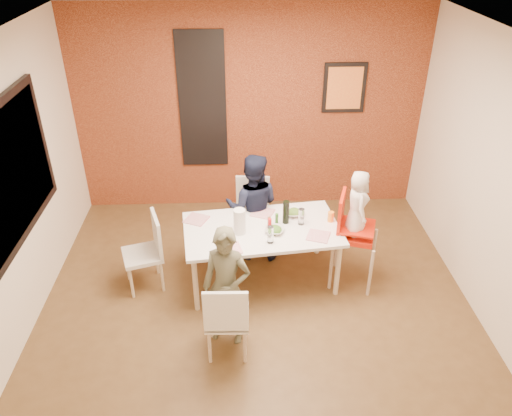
{
  "coord_description": "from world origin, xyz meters",
  "views": [
    {
      "loc": [
        -0.18,
        -3.93,
        3.58
      ],
      "look_at": [
        0.0,
        0.3,
        1.05
      ],
      "focal_mm": 35.0,
      "sensor_mm": 36.0,
      "label": 1
    }
  ],
  "objects_px": {
    "dining_table": "(262,233)",
    "wine_bottle": "(286,212)",
    "high_chair": "(351,231)",
    "child_far": "(253,207)",
    "child_near": "(227,287)",
    "chair_left": "(149,248)",
    "chair_near": "(227,317)",
    "chair_far": "(252,209)",
    "toddler": "(358,204)",
    "paper_towel_roll": "(240,222)"
  },
  "relations": [
    {
      "from": "dining_table",
      "to": "wine_bottle",
      "type": "relative_size",
      "value": 6.58
    },
    {
      "from": "dining_table",
      "to": "high_chair",
      "type": "relative_size",
      "value": 1.62
    },
    {
      "from": "child_far",
      "to": "wine_bottle",
      "type": "xyz_separation_m",
      "value": [
        0.34,
        -0.4,
        0.16
      ]
    },
    {
      "from": "dining_table",
      "to": "child_near",
      "type": "distance_m",
      "value": 0.95
    },
    {
      "from": "chair_left",
      "to": "child_far",
      "type": "xyz_separation_m",
      "value": [
        1.13,
        0.52,
        0.17
      ]
    },
    {
      "from": "dining_table",
      "to": "chair_left",
      "type": "distance_m",
      "value": 1.22
    },
    {
      "from": "chair_near",
      "to": "chair_left",
      "type": "xyz_separation_m",
      "value": [
        -0.84,
        1.08,
        0.01
      ]
    },
    {
      "from": "dining_table",
      "to": "chair_far",
      "type": "xyz_separation_m",
      "value": [
        -0.07,
        0.73,
        -0.14
      ]
    },
    {
      "from": "chair_left",
      "to": "toddler",
      "type": "height_order",
      "value": "toddler"
    },
    {
      "from": "chair_far",
      "to": "chair_left",
      "type": "height_order",
      "value": "chair_far"
    },
    {
      "from": "chair_left",
      "to": "child_far",
      "type": "distance_m",
      "value": 1.26
    },
    {
      "from": "chair_near",
      "to": "toddler",
      "type": "distance_m",
      "value": 1.79
    },
    {
      "from": "chair_left",
      "to": "paper_towel_roll",
      "type": "distance_m",
      "value": 1.04
    },
    {
      "from": "paper_towel_roll",
      "to": "toddler",
      "type": "bearing_deg",
      "value": 1.1
    },
    {
      "from": "paper_towel_roll",
      "to": "chair_near",
      "type": "bearing_deg",
      "value": -97.5
    },
    {
      "from": "chair_left",
      "to": "toddler",
      "type": "distance_m",
      "value": 2.25
    },
    {
      "from": "dining_table",
      "to": "child_far",
      "type": "xyz_separation_m",
      "value": [
        -0.08,
        0.49,
        0.03
      ]
    },
    {
      "from": "dining_table",
      "to": "child_far",
      "type": "relative_size",
      "value": 1.33
    },
    {
      "from": "toddler",
      "to": "paper_towel_roll",
      "type": "height_order",
      "value": "toddler"
    },
    {
      "from": "chair_near",
      "to": "high_chair",
      "type": "bearing_deg",
      "value": -139.54
    },
    {
      "from": "chair_left",
      "to": "wine_bottle",
      "type": "xyz_separation_m",
      "value": [
        1.47,
        0.12,
        0.34
      ]
    },
    {
      "from": "dining_table",
      "to": "child_near",
      "type": "relative_size",
      "value": 1.41
    },
    {
      "from": "high_chair",
      "to": "paper_towel_roll",
      "type": "relative_size",
      "value": 3.85
    },
    {
      "from": "toddler",
      "to": "paper_towel_roll",
      "type": "xyz_separation_m",
      "value": [
        -1.22,
        -0.02,
        -0.17
      ]
    },
    {
      "from": "child_far",
      "to": "chair_far",
      "type": "bearing_deg",
      "value": -85.43
    },
    {
      "from": "chair_far",
      "to": "wine_bottle",
      "type": "relative_size",
      "value": 3.29
    },
    {
      "from": "high_chair",
      "to": "chair_near",
      "type": "bearing_deg",
      "value": 146.8
    },
    {
      "from": "dining_table",
      "to": "paper_towel_roll",
      "type": "height_order",
      "value": "paper_towel_roll"
    },
    {
      "from": "toddler",
      "to": "wine_bottle",
      "type": "relative_size",
      "value": 2.73
    },
    {
      "from": "high_chair",
      "to": "wine_bottle",
      "type": "xyz_separation_m",
      "value": [
        -0.69,
        0.14,
        0.17
      ]
    },
    {
      "from": "high_chair",
      "to": "paper_towel_roll",
      "type": "bearing_deg",
      "value": 109.78
    },
    {
      "from": "chair_far",
      "to": "toddler",
      "type": "xyz_separation_m",
      "value": [
        1.05,
        -0.79,
        0.51
      ]
    },
    {
      "from": "child_near",
      "to": "paper_towel_roll",
      "type": "bearing_deg",
      "value": 94.69
    },
    {
      "from": "chair_far",
      "to": "wine_bottle",
      "type": "height_order",
      "value": "wine_bottle"
    },
    {
      "from": "chair_left",
      "to": "child_far",
      "type": "relative_size",
      "value": 0.66
    },
    {
      "from": "chair_far",
      "to": "child_far",
      "type": "height_order",
      "value": "child_far"
    },
    {
      "from": "chair_far",
      "to": "wine_bottle",
      "type": "bearing_deg",
      "value": -57.47
    },
    {
      "from": "chair_near",
      "to": "child_far",
      "type": "xyz_separation_m",
      "value": [
        0.29,
        1.6,
        0.18
      ]
    },
    {
      "from": "toddler",
      "to": "child_far",
      "type": "bearing_deg",
      "value": 61.59
    },
    {
      "from": "high_chair",
      "to": "toddler",
      "type": "relative_size",
      "value": 1.48
    },
    {
      "from": "high_chair",
      "to": "child_far",
      "type": "distance_m",
      "value": 1.16
    },
    {
      "from": "chair_far",
      "to": "chair_left",
      "type": "bearing_deg",
      "value": -141.81
    },
    {
      "from": "child_far",
      "to": "chair_left",
      "type": "bearing_deg",
      "value": 30.72
    },
    {
      "from": "toddler",
      "to": "child_near",
      "type": "bearing_deg",
      "value": 120.12
    },
    {
      "from": "chair_near",
      "to": "child_near",
      "type": "distance_m",
      "value": 0.28
    },
    {
      "from": "child_near",
      "to": "toddler",
      "type": "distance_m",
      "value": 1.62
    },
    {
      "from": "chair_near",
      "to": "chair_left",
      "type": "height_order",
      "value": "chair_left"
    },
    {
      "from": "chair_far",
      "to": "high_chair",
      "type": "bearing_deg",
      "value": -32.34
    },
    {
      "from": "child_near",
      "to": "child_far",
      "type": "relative_size",
      "value": 0.95
    },
    {
      "from": "child_far",
      "to": "paper_towel_roll",
      "type": "xyz_separation_m",
      "value": [
        -0.15,
        -0.57,
        0.17
      ]
    }
  ]
}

